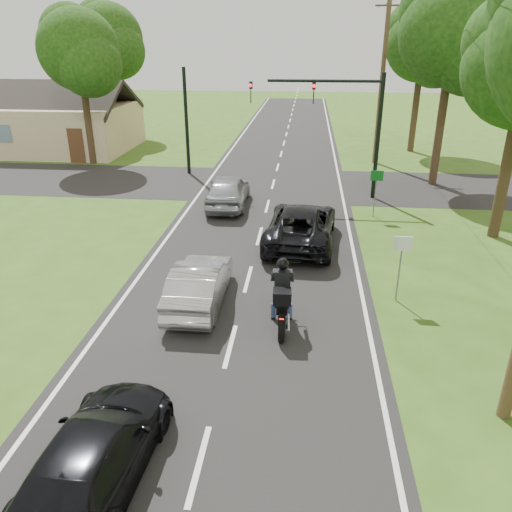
% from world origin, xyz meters
% --- Properties ---
extents(ground, '(140.00, 140.00, 0.00)m').
position_xyz_m(ground, '(0.00, 0.00, 0.00)').
color(ground, '#355518').
rests_on(ground, ground).
extents(road, '(8.00, 100.00, 0.01)m').
position_xyz_m(road, '(0.00, 10.00, 0.01)').
color(road, black).
rests_on(road, ground).
extents(cross_road, '(60.00, 7.00, 0.01)m').
position_xyz_m(cross_road, '(0.00, 16.00, 0.01)').
color(cross_road, black).
rests_on(cross_road, ground).
extents(motorcycle_rider, '(0.68, 2.39, 2.06)m').
position_xyz_m(motorcycle_rider, '(1.28, 1.15, 0.81)').
color(motorcycle_rider, black).
rests_on(motorcycle_rider, ground).
extents(dark_suv, '(2.90, 5.62, 1.52)m').
position_xyz_m(dark_suv, '(1.69, 7.44, 0.77)').
color(dark_suv, black).
rests_on(dark_suv, road).
extents(silver_sedan, '(1.44, 4.08, 1.34)m').
position_xyz_m(silver_sedan, '(-1.25, 2.19, 0.68)').
color(silver_sedan, '#B3B2B7').
rests_on(silver_sedan, road).
extents(silver_suv, '(1.91, 4.56, 1.54)m').
position_xyz_m(silver_suv, '(-1.87, 11.83, 0.78)').
color(silver_suv, '#9DA0A4').
rests_on(silver_suv, road).
extents(dark_car_behind, '(2.01, 4.47, 1.27)m').
position_xyz_m(dark_car_behind, '(-1.73, -4.55, 0.65)').
color(dark_car_behind, black).
rests_on(dark_car_behind, road).
extents(traffic_signal, '(6.38, 0.44, 6.00)m').
position_xyz_m(traffic_signal, '(3.34, 14.00, 4.14)').
color(traffic_signal, black).
rests_on(traffic_signal, ground).
extents(signal_pole_far, '(0.20, 0.20, 6.00)m').
position_xyz_m(signal_pole_far, '(-5.20, 18.00, 3.00)').
color(signal_pole_far, black).
rests_on(signal_pole_far, ground).
extents(utility_pole_far, '(1.60, 0.28, 10.00)m').
position_xyz_m(utility_pole_far, '(6.20, 22.00, 5.08)').
color(utility_pole_far, brown).
rests_on(utility_pole_far, ground).
extents(sign_white, '(0.55, 0.07, 2.12)m').
position_xyz_m(sign_white, '(4.70, 2.98, 1.60)').
color(sign_white, slate).
rests_on(sign_white, ground).
extents(sign_green, '(0.55, 0.07, 2.12)m').
position_xyz_m(sign_green, '(4.90, 10.98, 1.60)').
color(sign_green, slate).
rests_on(sign_green, ground).
extents(tree_row_d, '(5.76, 5.58, 10.45)m').
position_xyz_m(tree_row_d, '(9.10, 16.76, 7.43)').
color(tree_row_d, '#332316').
rests_on(tree_row_d, ground).
extents(tree_row_e, '(5.28, 5.12, 9.61)m').
position_xyz_m(tree_row_e, '(9.48, 25.78, 6.83)').
color(tree_row_e, '#332316').
rests_on(tree_row_e, ground).
extents(tree_left_near, '(5.12, 4.96, 9.22)m').
position_xyz_m(tree_left_near, '(-11.73, 19.78, 6.53)').
color(tree_left_near, '#332316').
rests_on(tree_left_near, ground).
extents(tree_left_far, '(5.76, 5.58, 10.14)m').
position_xyz_m(tree_left_far, '(-13.70, 29.76, 7.13)').
color(tree_left_far, '#332316').
rests_on(tree_left_far, ground).
extents(house, '(10.20, 8.00, 4.84)m').
position_xyz_m(house, '(-16.00, 24.00, 1.77)').
color(house, tan).
rests_on(house, ground).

